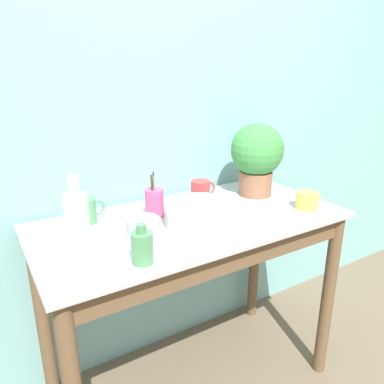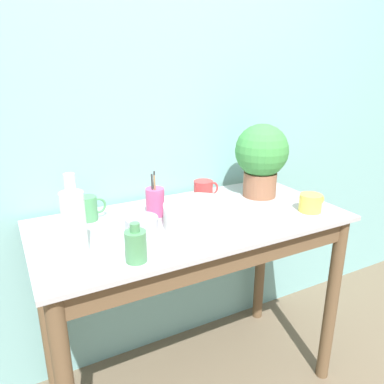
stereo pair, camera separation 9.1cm
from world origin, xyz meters
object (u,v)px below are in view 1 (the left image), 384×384
Objects in this scene: mug_yellow at (307,200)px; mug_green at (88,211)px; potted_plant at (257,155)px; bowl_wash_large at (200,215)px; bowl_small_steel at (144,226)px; bottle_short at (142,247)px; utensil_cup at (154,202)px; mug_red at (201,191)px; bottle_tall at (78,225)px.

mug_green reaches higher than mug_yellow.
bowl_wash_large is at bearing -157.65° from potted_plant.
bowl_small_steel is (-0.23, 0.05, -0.02)m from bowl_wash_large.
bottle_short reaches higher than bowl_wash_large.
bowl_wash_large is 1.48× the size of utensil_cup.
mug_red is 0.99× the size of bowl_small_steel.
utensil_cup is (-0.63, 0.28, 0.02)m from mug_yellow.
bowl_wash_large is at bearing 1.48° from bottle_tall.
bottle_short is 0.70× the size of utensil_cup.
mug_green is at bearing 68.63° from bottle_tall.
mug_green is 0.88× the size of bowl_small_steel.
potted_plant is at bearing 11.80° from bottle_tall.
mug_red is 0.54m from mug_green.
bottle_tall is at bearing -178.52° from bowl_wash_large.
bottle_short is 0.85m from mug_yellow.
mug_green is at bearing 124.59° from bowl_small_steel.
bowl_small_steel is at bearing 168.07° from bowl_wash_large.
mug_green is at bearing 158.05° from mug_yellow.
bottle_short is 1.19× the size of mug_green.
mug_red is (0.16, 0.25, 0.00)m from bowl_wash_large.
bottle_tall is at bearing -111.37° from mug_green.
bottle_short is 0.63m from mug_red.
potted_plant is 1.24× the size of bottle_tall.
bottle_tall reaches higher than bowl_small_steel.
bowl_small_steel is at bearing 169.20° from mug_yellow.
bottle_short is at bearing -41.13° from bottle_tall.
bowl_wash_large is 0.22m from utensil_cup.
bottle_tall reaches higher than bowl_wash_large.
utensil_cup reaches higher than bowl_small_steel.
bottle_tall is 2.10× the size of bottle_short.
utensil_cup is (-0.28, -0.06, 0.01)m from mug_red.
bottle_tall is 2.22× the size of bowl_small_steel.
bowl_wash_large is 2.52× the size of mug_green.
potted_plant is at bearing 23.77° from bottle_short.
bowl_wash_large is 0.50m from bottle_tall.
bowl_small_steel is at bearing -55.41° from mug_green.
mug_green is 0.59× the size of utensil_cup.
bowl_wash_large is at bearing -35.11° from mug_green.
bowl_wash_large is at bearing 25.66° from bottle_short.
bowl_wash_large is 2.11× the size of bottle_short.
potted_plant is 0.71m from bowl_small_steel.
bottle_short is at bearing -115.13° from bowl_small_steel.
mug_red is (0.65, 0.26, -0.07)m from bottle_tall.
mug_green is (-0.54, 0.02, 0.00)m from mug_red.
bottle_tall is 2.24× the size of mug_red.
mug_yellow is 0.97m from mug_green.
utensil_cup is at bearing 121.44° from bowl_wash_large.
mug_red is 0.98× the size of mug_yellow.
bottle_short reaches higher than mug_red.
mug_red is (-0.28, 0.06, -0.15)m from potted_plant.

